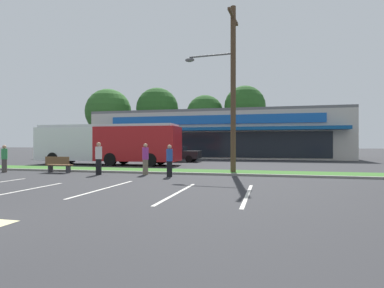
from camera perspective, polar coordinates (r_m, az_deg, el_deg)
grass_median at (r=19.32m, az=-8.38°, el=-4.85°), size 56.00×2.20×0.12m
curb_lip at (r=18.21m, az=-9.84°, el=-5.15°), size 56.00×0.24×0.12m
parking_stripe_1 at (r=12.81m, az=-29.42°, el=-7.60°), size 0.12×4.80×0.01m
parking_stripe_2 at (r=12.37m, az=-15.77°, el=-7.87°), size 0.12×4.80×0.01m
parking_stripe_3 at (r=10.90m, az=-2.69°, el=-8.95°), size 0.12×4.80×0.01m
parking_stripe_4 at (r=10.68m, az=10.15°, el=-9.13°), size 0.12×4.80×0.01m
storefront_building at (r=40.02m, az=4.97°, el=1.65°), size 29.84×12.74×5.66m
tree_far_left at (r=55.55m, az=-15.11°, el=5.74°), size 7.82×7.82×11.14m
tree_left at (r=51.35m, az=-6.41°, el=6.42°), size 6.87×6.87×10.86m
tree_mid_left at (r=48.91m, az=2.41°, el=5.57°), size 5.81×5.81×9.34m
tree_mid at (r=47.73m, az=9.68°, el=6.83°), size 6.18×6.18×10.46m
utility_pole at (r=17.99m, az=7.10°, el=10.83°), size 3.04×2.40×9.47m
city_bus at (r=26.26m, az=-15.31°, el=0.17°), size 12.05×2.79×3.25m
bus_stop_bench at (r=19.97m, az=-23.33°, el=-3.42°), size 1.60×0.45×0.95m
car_1 at (r=37.29m, az=-23.45°, el=-1.41°), size 4.73×1.86×1.47m
car_3 at (r=29.61m, az=-2.78°, el=-1.78°), size 4.38×1.96×1.47m
pedestrian_near_bench at (r=17.84m, az=-16.79°, el=-2.55°), size 0.36×0.36×1.79m
pedestrian_by_pole at (r=21.58m, az=-31.23°, el=-2.32°), size 0.33×0.33×1.63m
pedestrian_mid at (r=17.30m, az=-8.56°, el=-2.73°), size 0.35×0.35×1.73m
pedestrian_far at (r=16.12m, az=-4.17°, el=-3.06°), size 0.34×0.34×1.66m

